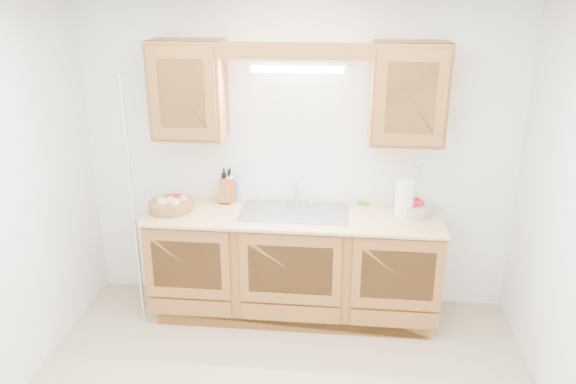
# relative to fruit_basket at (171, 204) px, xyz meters

# --- Properties ---
(room) EXTENTS (3.52, 3.50, 2.50)m
(room) POSITION_rel_fruit_basket_xyz_m (0.98, -1.16, 0.30)
(room) COLOR #C2AD8C
(room) RESTS_ON ground
(base_cabinets) EXTENTS (2.20, 0.60, 0.86)m
(base_cabinets) POSITION_rel_fruit_basket_xyz_m (0.98, 0.04, -0.51)
(base_cabinets) COLOR #95582B
(base_cabinets) RESTS_ON ground
(countertop) EXTENTS (2.30, 0.63, 0.04)m
(countertop) POSITION_rel_fruit_basket_xyz_m (0.98, 0.02, -0.07)
(countertop) COLOR tan
(countertop) RESTS_ON base_cabinets
(upper_cabinet_left) EXTENTS (0.55, 0.33, 0.75)m
(upper_cabinet_left) POSITION_rel_fruit_basket_xyz_m (0.15, 0.17, 0.88)
(upper_cabinet_left) COLOR #95582B
(upper_cabinet_left) RESTS_ON room
(upper_cabinet_right) EXTENTS (0.55, 0.33, 0.75)m
(upper_cabinet_right) POSITION_rel_fruit_basket_xyz_m (1.81, 0.17, 0.88)
(upper_cabinet_right) COLOR #95582B
(upper_cabinet_right) RESTS_ON room
(valance) EXTENTS (2.20, 0.05, 0.12)m
(valance) POSITION_rel_fruit_basket_xyz_m (0.98, 0.03, 1.19)
(valance) COLOR #95582B
(valance) RESTS_ON room
(fluorescent_fixture) EXTENTS (0.76, 0.08, 0.08)m
(fluorescent_fixture) POSITION_rel_fruit_basket_xyz_m (0.98, 0.26, 1.05)
(fluorescent_fixture) COLOR white
(fluorescent_fixture) RESTS_ON room
(sink) EXTENTS (0.84, 0.46, 0.36)m
(sink) POSITION_rel_fruit_basket_xyz_m (0.98, 0.05, -0.12)
(sink) COLOR #9E9EA3
(sink) RESTS_ON countertop
(wire_shelf_pole) EXTENTS (0.03, 0.03, 2.00)m
(wire_shelf_pole) POSITION_rel_fruit_basket_xyz_m (-0.22, -0.23, 0.05)
(wire_shelf_pole) COLOR silver
(wire_shelf_pole) RESTS_ON ground
(outlet_plate) EXTENTS (0.08, 0.01, 0.12)m
(outlet_plate) POSITION_rel_fruit_basket_xyz_m (1.93, 0.33, 0.20)
(outlet_plate) COLOR white
(outlet_plate) RESTS_ON room
(fruit_basket) EXTENTS (0.41, 0.41, 0.11)m
(fruit_basket) POSITION_rel_fruit_basket_xyz_m (0.00, 0.00, 0.00)
(fruit_basket) COLOR #9D6B3F
(fruit_basket) RESTS_ON countertop
(knife_block) EXTENTS (0.11, 0.17, 0.29)m
(knife_block) POSITION_rel_fruit_basket_xyz_m (0.40, 0.22, 0.05)
(knife_block) COLOR #95582B
(knife_block) RESTS_ON countertop
(orange_canister) EXTENTS (0.09, 0.09, 0.22)m
(orange_canister) POSITION_rel_fruit_basket_xyz_m (0.44, 0.22, 0.06)
(orange_canister) COLOR #CC440B
(orange_canister) RESTS_ON countertop
(soap_bottle) EXTENTS (0.12, 0.12, 0.20)m
(soap_bottle) POSITION_rel_fruit_basket_xyz_m (0.44, 0.28, 0.05)
(soap_bottle) COLOR #297FCE
(soap_bottle) RESTS_ON countertop
(sponge) EXTENTS (0.10, 0.06, 0.02)m
(sponge) POSITION_rel_fruit_basket_xyz_m (1.52, 0.28, -0.04)
(sponge) COLOR #CC333F
(sponge) RESTS_ON countertop
(paper_towel) EXTENTS (0.17, 0.17, 0.35)m
(paper_towel) POSITION_rel_fruit_basket_xyz_m (1.82, 0.03, 0.10)
(paper_towel) COLOR silver
(paper_towel) RESTS_ON countertop
(apple_bowl) EXTENTS (0.30, 0.30, 0.14)m
(apple_bowl) POSITION_rel_fruit_basket_xyz_m (1.90, 0.08, 0.01)
(apple_bowl) COLOR silver
(apple_bowl) RESTS_ON countertop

